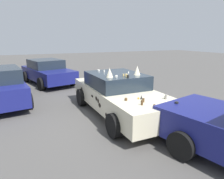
# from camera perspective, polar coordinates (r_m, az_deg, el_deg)

# --- Properties ---
(ground_plane) EXTENTS (60.00, 60.00, 0.00)m
(ground_plane) POSITION_cam_1_polar(r_m,az_deg,el_deg) (7.08, 2.22, -6.83)
(ground_plane) COLOR #514F4C
(art_car_decorated) EXTENTS (4.71, 2.12, 1.66)m
(art_car_decorated) POSITION_cam_1_polar(r_m,az_deg,el_deg) (6.92, 2.03, -1.24)
(art_car_decorated) COLOR beige
(art_car_decorated) RESTS_ON ground
(parked_sedan_near_left) EXTENTS (4.41, 2.68, 1.38)m
(parked_sedan_near_left) POSITION_cam_1_polar(r_m,az_deg,el_deg) (12.15, -17.73, 4.80)
(parked_sedan_near_left) COLOR navy
(parked_sedan_near_left) RESTS_ON ground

